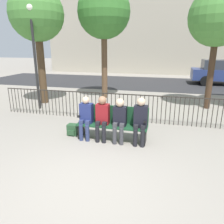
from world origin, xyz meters
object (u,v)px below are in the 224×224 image
park_bench (113,122)px  lamp_post (33,43)px  seated_person_0 (86,116)px  seated_person_1 (102,116)px  backpack (73,130)px  tree_0 (104,13)px  tree_3 (218,18)px  parked_car_0 (224,72)px  seated_person_2 (120,118)px  tree_1 (37,15)px  seated_person_3 (140,119)px

park_bench → lamp_post: bearing=148.3°
seated_person_0 → seated_person_1: bearing=0.3°
backpack → tree_0: size_ratio=0.06×
tree_3 → parked_car_0: (1.94, 6.42, -2.62)m
seated_person_2 → tree_1: 6.16m
tree_3 → parked_car_0: tree_3 is taller
park_bench → parked_car_0: size_ratio=0.45×
seated_person_3 → seated_person_1: bearing=-179.9°
seated_person_0 → tree_3: bearing=47.9°
seated_person_0 → tree_3: 6.23m
seated_person_0 → tree_1: 5.57m
seated_person_0 → backpack: seated_person_0 is taller
seated_person_0 → seated_person_2: size_ratio=1.00×
seated_person_2 → tree_1: tree_1 is taller
seated_person_2 → tree_3: size_ratio=0.26×
seated_person_0 → seated_person_2: 0.93m
tree_3 → lamp_post: bearing=-165.4°
tree_0 → tree_3: 4.73m
lamp_post → park_bench: bearing=-31.7°
tree_0 → tree_3: tree_0 is taller
tree_1 → seated_person_2: bearing=-38.4°
seated_person_2 → tree_3: (2.80, 4.13, 2.80)m
seated_person_2 → tree_0: 6.22m
park_bench → parked_car_0: (4.96, 10.41, 0.34)m
seated_person_0 → seated_person_1: 0.46m
backpack → parked_car_0: (6.14, 10.42, 0.69)m
seated_person_3 → parked_car_0: 11.35m
seated_person_1 → backpack: bearing=172.5°
backpack → lamp_post: bearing=137.5°
seated_person_0 → seated_person_3: 1.47m
backpack → tree_0: tree_0 is taller
seated_person_2 → seated_person_3: bearing=0.3°
seated_person_3 → parked_car_0: (4.20, 10.54, 0.15)m
seated_person_1 → tree_1: bearing=138.3°
seated_person_1 → lamp_post: 4.57m
seated_person_3 → tree_1: bearing=145.0°
backpack → lamp_post: size_ratio=0.08×
seated_person_1 → tree_1: tree_1 is taller
tree_0 → parked_car_0: (6.57, 5.56, -3.06)m
tree_0 → parked_car_0: bearing=40.2°
park_bench → tree_0: (-1.62, 4.85, 3.41)m
tree_0 → tree_1: bearing=-145.3°
parked_car_0 → tree_3: bearing=-106.9°
tree_0 → backpack: bearing=-85.0°
park_bench → seated_person_3: (0.76, -0.13, 0.19)m
parked_car_0 → seated_person_0: bearing=-118.3°
tree_0 → lamp_post: tree_0 is taller
seated_person_1 → seated_person_3: seated_person_3 is taller
lamp_post → backpack: bearing=-42.5°
seated_person_1 → parked_car_0: size_ratio=0.29×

